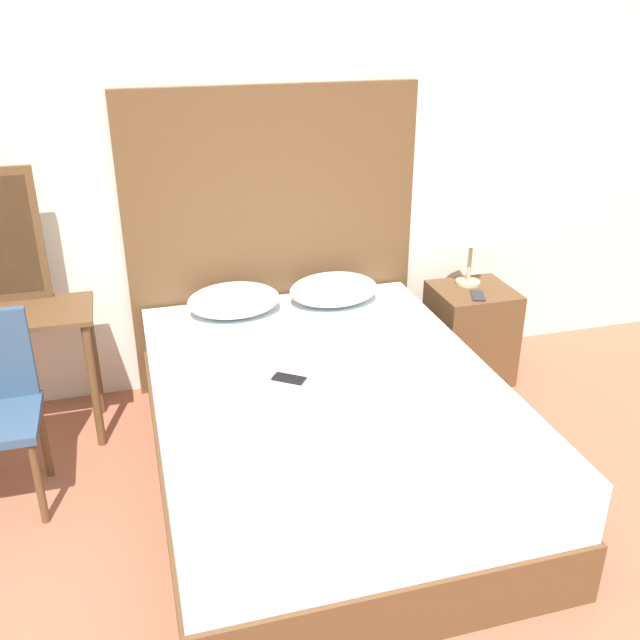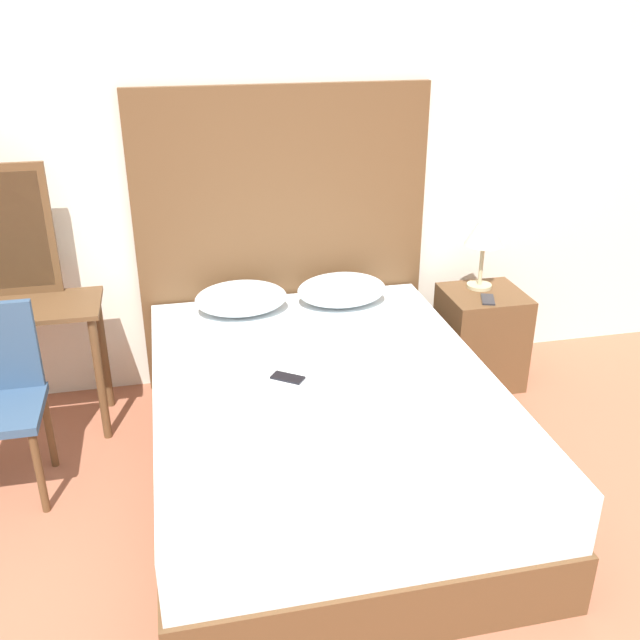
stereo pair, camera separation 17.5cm
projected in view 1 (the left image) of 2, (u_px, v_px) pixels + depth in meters
wall_back at (288, 153)px, 3.98m from camera, size 10.00×0.06×2.70m
bed at (326, 429)px, 3.39m from camera, size 1.58×2.11×0.55m
headboard at (274, 241)px, 4.09m from camera, size 1.66×0.05×1.73m
pillow_left at (234, 300)px, 3.89m from camera, size 0.51×0.35×0.17m
pillow_right at (334, 289)px, 4.04m from camera, size 0.51×0.35×0.17m
phone_on_bed at (289, 379)px, 3.26m from camera, size 0.16×0.14×0.01m
nightstand at (470, 333)px, 4.31m from camera, size 0.45×0.43×0.58m
table_lamp at (473, 228)px, 4.12m from camera, size 0.22×0.22×0.46m
phone_on_nightstand at (478, 296)px, 4.09m from camera, size 0.12×0.16×0.01m
vanity_desk at (6, 342)px, 3.56m from camera, size 0.87×0.41×0.72m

